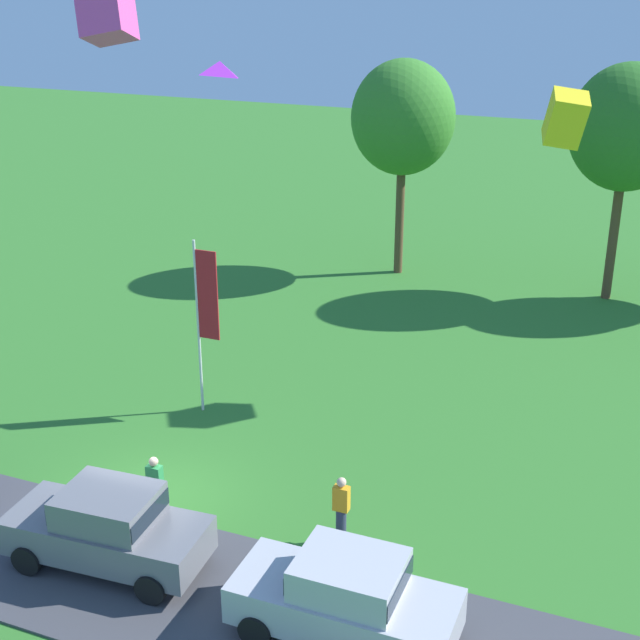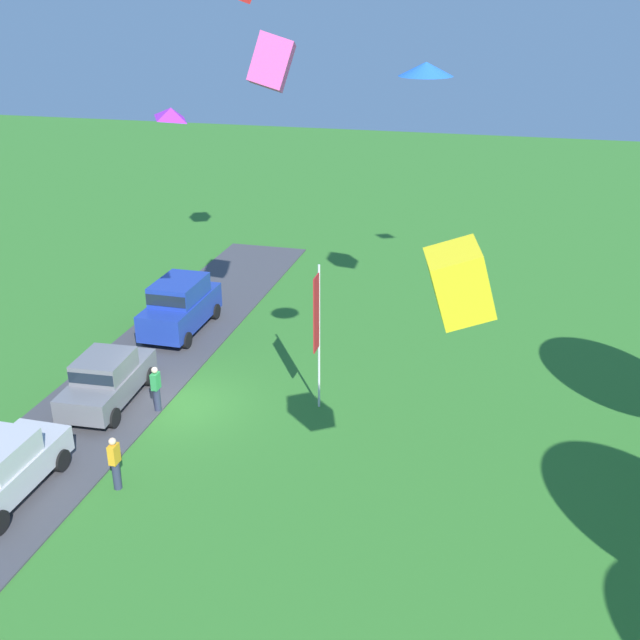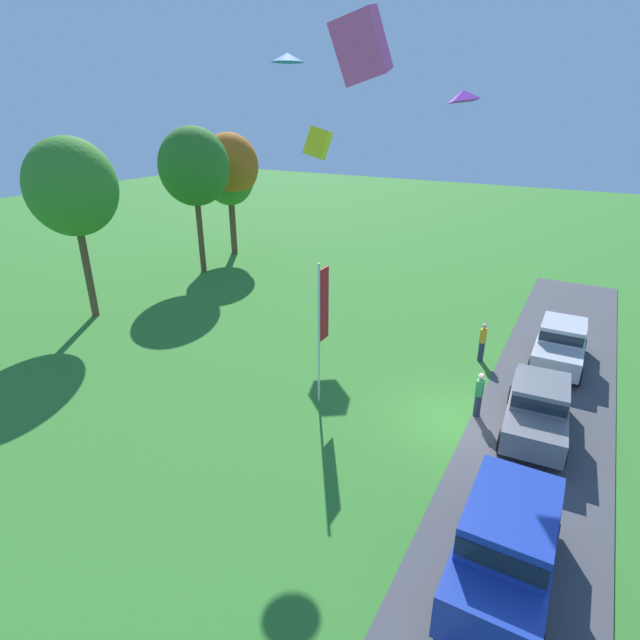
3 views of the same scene
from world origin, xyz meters
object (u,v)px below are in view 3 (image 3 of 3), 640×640
car_sedan_by_flagpole (538,406)px  flag_banner (322,315)px  person_watching_sky (479,395)px  tree_far_left (194,167)px  kite_diamond_trailing_tail (463,96)px  car_sedan_mid_row (561,342)px  tree_lone_near (229,166)px  kite_delta_high_left (288,57)px  kite_box_near_flag (318,143)px  tree_far_right (229,178)px  kite_box_mid_center (361,46)px  person_on_lawn (482,342)px  tree_right_of_center (72,188)px  car_suv_far_end (507,539)px

car_sedan_by_flagpole → flag_banner: size_ratio=0.86×
person_watching_sky → car_sedan_by_flagpole: bearing=-90.6°
tree_far_left → kite_diamond_trailing_tail: bearing=-112.1°
car_sedan_mid_row → flag_banner: 10.46m
car_sedan_by_flagpole → tree_lone_near: (12.98, 22.46, 5.19)m
tree_lone_near → kite_delta_high_left: 16.69m
tree_far_left → flag_banner: size_ratio=1.72×
car_sedan_mid_row → kite_delta_high_left: 15.62m
kite_box_near_flag → car_sedan_mid_row: bearing=-97.7°
car_sedan_mid_row → kite_box_near_flag: (1.68, 12.41, 7.30)m
tree_far_right → flag_banner: (-14.57, -15.47, -2.07)m
person_watching_sky → flag_banner: (-1.51, 5.30, 2.45)m
tree_far_left → kite_diamond_trailing_tail: size_ratio=10.70×
tree_far_right → tree_lone_near: bearing=-117.7°
kite_box_mid_center → kite_box_near_flag: (9.95, 6.80, -3.00)m
car_sedan_by_flagpole → tree_far_left: size_ratio=0.50×
kite_box_mid_center → kite_box_near_flag: kite_box_mid_center is taller
kite_delta_high_left → kite_box_near_flag: bearing=16.3°
person_on_lawn → kite_delta_high_left: size_ratio=1.35×
tree_right_of_center → kite_box_near_flag: size_ratio=6.56×
person_on_lawn → kite_diamond_trailing_tail: size_ratio=2.03×
car_suv_far_end → tree_far_right: (19.50, 22.77, 4.10)m
car_sedan_by_flagpole → kite_box_mid_center: bearing=116.5°
tree_lone_near → car_sedan_mid_row: bearing=-108.1°
tree_far_left → kite_delta_high_left: kite_delta_high_left is taller
tree_far_left → tree_lone_near: (4.62, 1.00, -0.40)m
car_sedan_by_flagpole → kite_diamond_trailing_tail: kite_diamond_trailing_tail is taller
car_sedan_mid_row → person_watching_sky: 5.93m
car_sedan_by_flagpole → flag_banner: flag_banner is taller
flag_banner → kite_box_near_flag: kite_box_near_flag is taller
person_on_lawn → tree_far_right: size_ratio=0.23×
tree_far_left → kite_delta_high_left: 13.24m
person_on_lawn → tree_far_left: 20.02m
kite_box_near_flag → kite_box_mid_center: bearing=-145.7°
tree_far_left → flag_banner: 17.66m
car_sedan_by_flagpole → tree_far_right: tree_far_right is taller
kite_delta_high_left → kite_diamond_trailing_tail: kite_delta_high_left is taller
person_watching_sky → kite_diamond_trailing_tail: bearing=59.0°
tree_far_right → person_on_lawn: bearing=-113.6°
car_sedan_mid_row → tree_right_of_center: (-5.74, 21.51, 5.44)m
person_watching_sky → tree_far_left: bearing=66.9°
car_suv_far_end → kite_delta_high_left: kite_delta_high_left is taller
tree_right_of_center → tree_far_left: bearing=0.9°
kite_box_mid_center → kite_diamond_trailing_tail: bearing=-23.1°
flag_banner → kite_box_mid_center: (-1.21, -1.76, 8.02)m
tree_lone_near → person_watching_sky: bearing=-122.2°
tree_far_left → car_suv_far_end: bearing=-124.4°
kite_box_near_flag → car_sedan_by_flagpole: bearing=-120.7°
car_suv_far_end → person_on_lawn: 11.16m
kite_box_mid_center → kite_delta_high_left: size_ratio=1.17×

